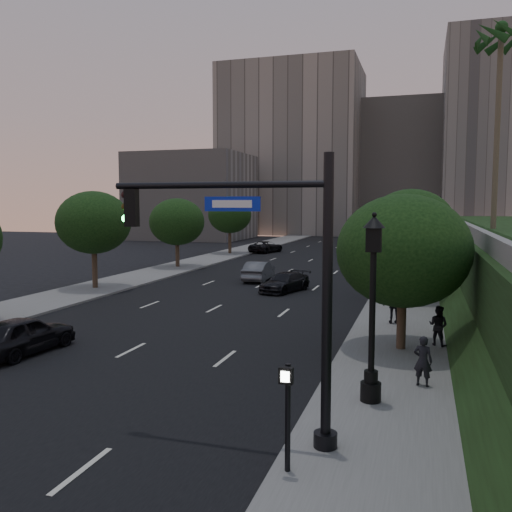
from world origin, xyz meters
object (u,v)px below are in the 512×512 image
(pedestrian_c, at_px, (395,305))
(sedan_mid_left, at_px, (259,271))
(sedan_near_left, at_px, (23,335))
(sedan_far_right, at_px, (361,255))
(street_lamp, at_px, (372,317))
(pedestrian_b, at_px, (438,325))
(sedan_near_right, at_px, (285,282))
(traffic_signal_mast, at_px, (281,297))
(pedestrian_a, at_px, (423,361))
(sedan_far_left, at_px, (266,247))

(pedestrian_c, bearing_deg, sedan_mid_left, -65.14)
(sedan_near_left, height_order, sedan_far_right, sedan_far_right)
(street_lamp, height_order, pedestrian_b, street_lamp)
(sedan_far_right, bearing_deg, street_lamp, -65.73)
(sedan_mid_left, bearing_deg, sedan_near_left, 79.51)
(street_lamp, distance_m, sedan_near_right, 20.59)
(traffic_signal_mast, bearing_deg, sedan_mid_left, 107.92)
(pedestrian_a, relative_size, pedestrian_b, 0.98)
(sedan_near_left, xyz_separation_m, pedestrian_c, (13.59, 9.21, 0.29))
(sedan_near_right, height_order, pedestrian_b, pedestrian_b)
(traffic_signal_mast, relative_size, sedan_far_right, 1.45)
(sedan_near_left, bearing_deg, street_lamp, 177.96)
(sedan_far_left, bearing_deg, sedan_near_left, 109.61)
(sedan_far_left, relative_size, sedan_near_right, 1.13)
(sedan_mid_left, bearing_deg, sedan_near_right, 122.58)
(sedan_near_left, bearing_deg, pedestrian_c, -141.45)
(sedan_far_right, bearing_deg, sedan_near_right, -81.20)
(sedan_far_right, bearing_deg, sedan_near_left, -86.22)
(sedan_far_right, xyz_separation_m, pedestrian_b, (6.42, -31.04, 0.14))
(street_lamp, relative_size, sedan_near_right, 1.28)
(traffic_signal_mast, height_order, street_lamp, traffic_signal_mast)
(traffic_signal_mast, relative_size, sedan_mid_left, 1.54)
(traffic_signal_mast, bearing_deg, sedan_far_left, 106.48)
(pedestrian_c, bearing_deg, traffic_signal_mast, 67.21)
(sedan_far_right, distance_m, pedestrian_b, 31.70)
(pedestrian_b, bearing_deg, sedan_near_left, 45.86)
(sedan_far_right, bearing_deg, sedan_mid_left, -95.02)
(sedan_near_right, relative_size, sedan_far_right, 0.91)
(sedan_near_left, xyz_separation_m, sedan_far_left, (-3.12, 45.02, -0.07))
(sedan_near_left, height_order, sedan_mid_left, sedan_near_left)
(street_lamp, xyz_separation_m, sedan_near_right, (-7.38, 19.12, -2.00))
(street_lamp, height_order, sedan_near_right, street_lamp)
(sedan_near_left, bearing_deg, sedan_far_left, -81.60)
(sedan_near_left, distance_m, pedestrian_b, 16.47)
(traffic_signal_mast, distance_m, pedestrian_c, 14.46)
(pedestrian_b, bearing_deg, sedan_far_left, -38.74)
(sedan_mid_left, height_order, sedan_far_left, sedan_mid_left)
(sedan_mid_left, bearing_deg, pedestrian_c, 126.90)
(sedan_far_left, bearing_deg, pedestrian_b, 130.91)
(sedan_mid_left, xyz_separation_m, pedestrian_b, (12.54, -16.41, 0.21))
(sedan_near_right, bearing_deg, sedan_near_left, -90.73)
(sedan_near_left, distance_m, sedan_mid_left, 22.20)
(sedan_far_left, xyz_separation_m, pedestrian_b, (18.61, -39.43, 0.27))
(sedan_mid_left, xyz_separation_m, pedestrian_c, (10.65, -12.80, 0.31))
(sedan_mid_left, relative_size, sedan_near_right, 1.03)
(pedestrian_a, xyz_separation_m, pedestrian_c, (-1.31, 8.91, 0.11))
(traffic_signal_mast, bearing_deg, street_lamp, 61.35)
(sedan_near_right, bearing_deg, pedestrian_c, -29.78)
(traffic_signal_mast, height_order, sedan_far_right, traffic_signal_mast)
(sedan_near_right, xyz_separation_m, sedan_far_right, (2.98, 19.05, 0.18))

